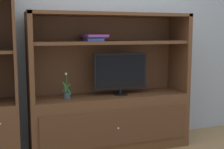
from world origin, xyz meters
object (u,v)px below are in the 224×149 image
(potted_plant, at_px, (67,94))
(magazine_stack, at_px, (94,37))
(tv_monitor, at_px, (121,72))
(media_console, at_px, (110,107))
(bookshelf_tall, at_px, (0,106))

(potted_plant, height_order, magazine_stack, magazine_stack)
(tv_monitor, bearing_deg, media_console, 162.72)
(tv_monitor, height_order, potted_plant, tv_monitor)
(potted_plant, xyz_separation_m, magazine_stack, (0.33, 0.04, 0.62))
(tv_monitor, xyz_separation_m, magazine_stack, (-0.32, 0.04, 0.41))
(media_console, relative_size, bookshelf_tall, 1.02)
(media_console, distance_m, bookshelf_tall, 1.24)
(magazine_stack, bearing_deg, bookshelf_tall, 179.79)
(media_console, height_order, bookshelf_tall, bookshelf_tall)
(media_console, bearing_deg, bookshelf_tall, 179.85)
(magazine_stack, height_order, bookshelf_tall, bookshelf_tall)
(media_console, xyz_separation_m, magazine_stack, (-0.20, -0.00, 0.83))
(magazine_stack, relative_size, bookshelf_tall, 0.18)
(magazine_stack, distance_m, bookshelf_tall, 1.26)
(media_console, height_order, tv_monitor, media_console)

